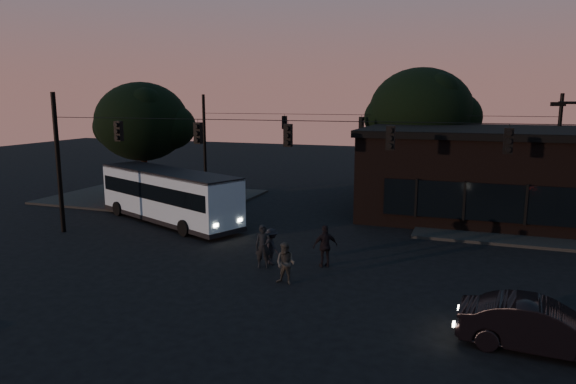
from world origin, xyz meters
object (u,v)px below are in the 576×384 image
(pedestrian_a, at_px, (263,246))
(pedestrian_d, at_px, (272,246))
(building, at_px, (492,173))
(pedestrian_b, at_px, (286,263))
(car, at_px, (540,326))
(pedestrian_c, at_px, (325,246))
(bus, at_px, (168,193))

(pedestrian_a, height_order, pedestrian_d, pedestrian_a)
(building, xyz_separation_m, pedestrian_b, (-7.87, -15.42, -1.87))
(building, distance_m, car, 18.19)
(pedestrian_c, relative_size, pedestrian_d, 1.15)
(car, bearing_deg, pedestrian_b, 77.76)
(pedestrian_c, bearing_deg, pedestrian_d, -23.09)
(building, relative_size, car, 3.45)
(car, bearing_deg, building, 7.25)
(bus, distance_m, pedestrian_c, 11.86)
(pedestrian_b, relative_size, pedestrian_d, 1.04)
(bus, bearing_deg, building, 48.65)
(car, distance_m, pedestrian_c, 9.34)
(pedestrian_b, relative_size, pedestrian_c, 0.90)
(pedestrian_a, bearing_deg, building, 37.52)
(building, height_order, pedestrian_d, building)
(pedestrian_a, bearing_deg, pedestrian_b, -62.51)
(pedestrian_a, relative_size, pedestrian_b, 1.13)
(pedestrian_d, bearing_deg, pedestrian_b, 158.90)
(car, xyz_separation_m, pedestrian_d, (-10.09, 4.71, 0.07))
(building, relative_size, pedestrian_d, 9.59)
(pedestrian_b, bearing_deg, pedestrian_a, 142.29)
(building, bearing_deg, pedestrian_c, -118.36)
(car, xyz_separation_m, pedestrian_a, (-10.26, 4.17, 0.20))
(building, bearing_deg, pedestrian_b, -117.04)
(bus, height_order, pedestrian_d, bus)
(bus, relative_size, pedestrian_b, 6.58)
(building, height_order, pedestrian_c, building)
(bus, xyz_separation_m, car, (18.61, -9.94, -0.99))
(pedestrian_a, relative_size, pedestrian_d, 1.17)
(pedestrian_b, bearing_deg, car, -10.38)
(bus, distance_m, pedestrian_a, 10.18)
(pedestrian_a, bearing_deg, pedestrian_c, 3.44)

